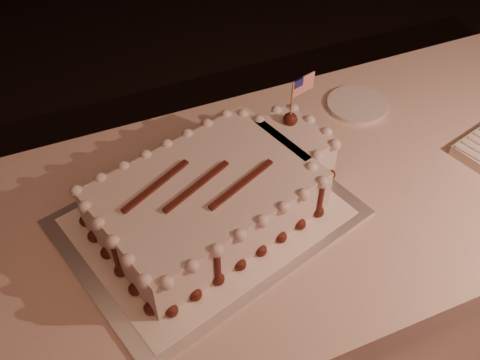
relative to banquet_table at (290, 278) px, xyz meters
name	(u,v)px	position (x,y,z in m)	size (l,w,h in m)	color
banquet_table	(290,278)	(0.00, 0.00, 0.00)	(2.40, 0.80, 0.75)	beige
cake_board	(208,217)	(-0.24, 0.00, 0.38)	(0.62, 0.46, 0.01)	white
doily	(208,216)	(-0.24, 0.00, 0.38)	(0.55, 0.42, 0.00)	white
sheet_cake	(218,193)	(-0.21, 0.01, 0.44)	(0.61, 0.43, 0.23)	silver
side_plate	(357,105)	(0.29, 0.23, 0.38)	(0.17, 0.17, 0.01)	silver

